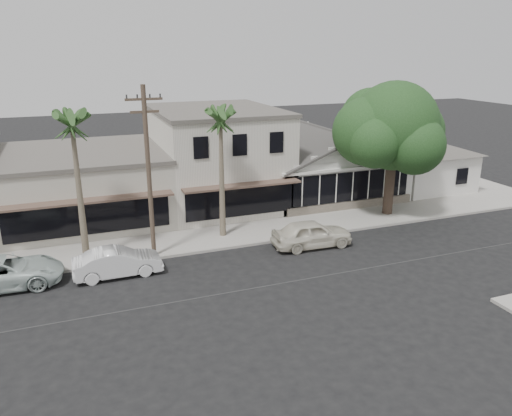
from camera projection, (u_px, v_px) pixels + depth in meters
name	position (u px, v px, depth m)	size (l,w,h in m)	color
ground	(353.00, 271.00, 24.98)	(140.00, 140.00, 0.00)	black
sidewalk_north	(167.00, 244.00, 28.23)	(90.00, 3.50, 0.15)	#9E9991
corner_shop	(324.00, 162.00, 36.97)	(10.40, 8.60, 5.10)	white
side_cottage	(422.00, 170.00, 39.23)	(6.00, 6.00, 3.00)	white
row_building_near	(216.00, 159.00, 34.96)	(8.00, 10.00, 6.50)	silver
row_building_midnear	(83.00, 187.00, 32.25)	(10.00, 10.00, 4.20)	#B1AC9F
utility_pole	(149.00, 170.00, 25.07)	(1.80, 0.24, 9.00)	brown
car_0	(312.00, 234.00, 27.82)	(1.82, 4.52, 1.54)	silver
car_1	(118.00, 262.00, 24.27)	(1.48, 4.24, 1.40)	white
car_2	(2.00, 272.00, 23.08)	(2.47, 5.35, 1.49)	silver
shade_tree	(391.00, 128.00, 31.77)	(7.91, 7.15, 8.77)	#4A382D
palm_east	(220.00, 119.00, 27.29)	(3.10, 3.10, 8.07)	#726651
palm_mid	(72.00, 125.00, 23.80)	(2.87, 2.87, 8.34)	#726651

